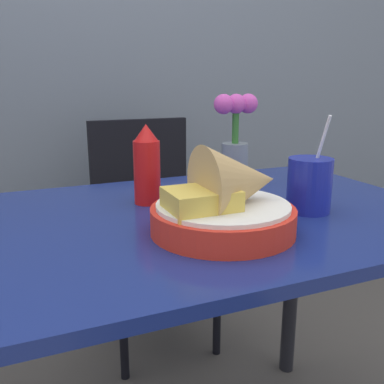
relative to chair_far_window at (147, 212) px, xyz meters
The scene contains 7 objects.
wall_window 0.91m from the chair_far_window, 111.78° to the left, with size 7.00×0.06×2.60m.
dining_table 0.78m from the chair_far_window, 102.56° to the right, with size 1.21×0.71×0.74m.
chair_far_window is the anchor object (origin of this frame).
food_basket 0.93m from the chair_far_window, 96.84° to the right, with size 0.27×0.27×0.17m.
ketchup_bottle 0.74m from the chair_far_window, 106.53° to the right, with size 0.06×0.06×0.18m.
drink_cup 0.89m from the chair_far_window, 82.05° to the right, with size 0.10×0.10×0.21m.
flower_vase 0.64m from the chair_far_window, 78.34° to the right, with size 0.13×0.07×0.24m.
Camera 1 is at (-0.30, -0.81, 1.02)m, focal length 40.00 mm.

